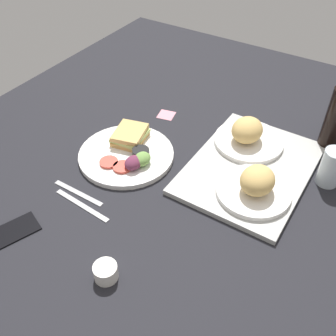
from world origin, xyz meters
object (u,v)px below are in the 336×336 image
plate_with_salad (128,152)px  fork (78,193)px  espresso_cup (106,272)px  cell_phone (9,232)px  soda_bottle (335,120)px  knife (82,205)px  drinking_glass (331,167)px  bread_plate_near (248,135)px  sticky_note (166,115)px  serving_tray (250,168)px  bread_plate_far (255,185)px

plate_with_salad → fork: bearing=-6.7°
espresso_cup → cell_phone: 29.09cm
soda_bottle → espresso_cup: size_ratio=3.74×
plate_with_salad → knife: plate_with_salad is taller
drinking_glass → fork: (41.67, -57.91, -5.47)cm
bread_plate_near → sticky_note: (-1.61, -31.31, -4.60)cm
bread_plate_near → sticky_note: bearing=-92.9°
fork → sticky_note: (-46.02, 0.30, -0.19)cm
bread_plate_near → serving_tray: bearing=29.4°
bread_plate_near → fork: size_ratio=1.28×
sticky_note → soda_bottle: bearing=102.9°
plate_with_salad → cell_phone: size_ratio=2.05×
fork → sticky_note: bearing=90.1°
serving_tray → bread_plate_near: bearing=-150.6°
drinking_glass → espresso_cup: drinking_glass is taller
serving_tray → sticky_note: size_ratio=8.04×
cell_phone → sticky_note: bearing=-163.5°
serving_tray → bread_plate_near: (-9.67, -5.46, 3.86)cm
plate_with_salad → bread_plate_far: bearing=95.9°
drinking_glass → cell_phone: drinking_glass is taller
espresso_cup → cell_phone: (3.20, -28.87, -1.60)cm
serving_tray → fork: 50.81cm
plate_with_salad → drinking_glass: 59.49cm
bread_plate_far → sticky_note: bread_plate_far is taller
cell_phone → soda_bottle: bearing=164.5°
bread_plate_near → sticky_note: 31.69cm
bread_plate_far → soda_bottle: soda_bottle is taller
bread_plate_near → soda_bottle: 26.51cm
sticky_note → drinking_glass: bearing=85.7°
drinking_glass → bread_plate_far: bearing=-42.7°
bread_plate_far → knife: size_ratio=1.09×
soda_bottle → cell_phone: bearing=-36.9°
cell_phone → espresso_cup: bearing=117.7°
sticky_note → fork: bearing=-0.4°
serving_tray → drinking_glass: size_ratio=3.93×
fork → cell_phone: (20.01, -5.25, 0.15)cm
bread_plate_far → serving_tray: bearing=-152.1°
espresso_cup → sticky_note: 67.05cm
bread_plate_near → drinking_glass: 26.46cm
serving_tray → drinking_glass: drinking_glass is taller
espresso_cup → cell_phone: bearing=-83.7°
bread_plate_near → fork: bearing=-35.4°
serving_tray → sticky_note: serving_tray is taller
fork → soda_bottle: bearing=47.9°
cell_phone → drinking_glass: bearing=155.7°
serving_tray → fork: size_ratio=2.65×
bread_plate_far → espresso_cup: (41.61, -18.73, -2.65)cm
plate_with_salad → knife: 23.75cm
serving_tray → soda_bottle: soda_bottle is taller
serving_tray → espresso_cup: 53.30cm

